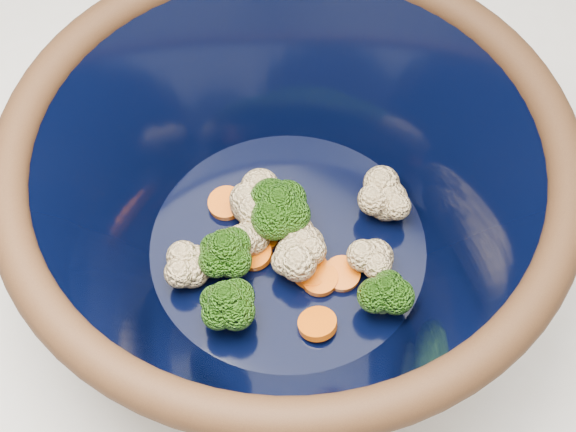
% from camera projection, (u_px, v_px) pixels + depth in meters
% --- Properties ---
extents(counter, '(1.20, 1.20, 0.90)m').
position_uv_depth(counter, '(250.00, 419.00, 1.04)').
color(counter, silver).
rests_on(counter, ground).
extents(mixing_bowl, '(0.49, 0.49, 0.17)m').
position_uv_depth(mixing_bowl, '(288.00, 204.00, 0.57)').
color(mixing_bowl, black).
rests_on(mixing_bowl, counter).
extents(vegetable_pile, '(0.18, 0.18, 0.05)m').
position_uv_depth(vegetable_pile, '(281.00, 242.00, 0.59)').
color(vegetable_pile, '#608442').
rests_on(vegetable_pile, mixing_bowl).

